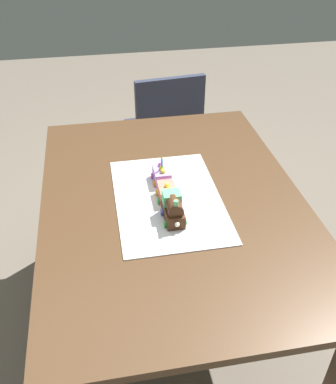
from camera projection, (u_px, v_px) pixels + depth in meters
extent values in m
plane|color=#6B6054|center=(172.00, 321.00, 2.10)|extent=(8.00, 8.00, 0.00)
cube|color=#4C331E|center=(173.00, 202.00, 1.67)|extent=(1.40, 1.00, 0.03)
cube|color=#4C331E|center=(227.00, 178.00, 2.46)|extent=(0.07, 0.07, 0.71)
cube|color=#4C331E|center=(70.00, 195.00, 2.34)|extent=(0.07, 0.07, 0.71)
cube|color=#2D3347|center=(162.00, 132.00, 2.74)|extent=(0.44, 0.44, 0.04)
cube|color=#2D3347|center=(170.00, 112.00, 2.47)|extent=(0.08, 0.40, 0.40)
cube|color=#2D3347|center=(179.00, 147.00, 3.04)|extent=(0.04, 0.04, 0.42)
cube|color=#2D3347|center=(132.00, 154.00, 2.96)|extent=(0.04, 0.04, 0.42)
cube|color=#2D3347|center=(195.00, 172.00, 2.78)|extent=(0.04, 0.04, 0.42)
cube|color=#2D3347|center=(144.00, 181.00, 2.70)|extent=(0.04, 0.04, 0.42)
cube|color=silver|center=(168.00, 199.00, 1.66)|extent=(0.60, 0.40, 0.00)
cube|color=#472816|center=(173.00, 214.00, 1.54)|extent=(0.12, 0.06, 0.05)
cylinder|color=#472816|center=(174.00, 207.00, 1.50)|extent=(0.08, 0.05, 0.05)
cube|color=#59CC7A|center=(172.00, 197.00, 1.54)|extent=(0.06, 0.06, 0.04)
cylinder|color=#59CC7A|center=(176.00, 204.00, 1.46)|extent=(0.02, 0.02, 0.03)
sphere|color=#F4EFCC|center=(177.00, 224.00, 1.48)|extent=(0.02, 0.02, 0.02)
cylinder|color=green|center=(185.00, 222.00, 1.53)|extent=(0.02, 0.01, 0.02)
cylinder|color=#D84CB2|center=(181.00, 210.00, 1.58)|extent=(0.02, 0.01, 0.02)
cylinder|color=green|center=(165.00, 224.00, 1.52)|extent=(0.02, 0.01, 0.02)
cylinder|color=#4C59D8|center=(162.00, 212.00, 1.57)|extent=(0.02, 0.01, 0.02)
cube|color=#F27260|center=(167.00, 192.00, 1.64)|extent=(0.10, 0.06, 0.06)
cylinder|color=#4C59D8|center=(178.00, 199.00, 1.64)|extent=(0.02, 0.01, 0.02)
cylinder|color=#4C59D8|center=(175.00, 190.00, 1.68)|extent=(0.02, 0.01, 0.02)
cylinder|color=green|center=(159.00, 201.00, 1.63)|extent=(0.02, 0.01, 0.02)
cylinder|color=yellow|center=(157.00, 192.00, 1.67)|extent=(0.02, 0.01, 0.02)
sphere|color=yellow|center=(167.00, 185.00, 1.62)|extent=(0.02, 0.02, 0.02)
sphere|color=orange|center=(168.00, 188.00, 1.60)|extent=(0.02, 0.02, 0.02)
cube|color=#AD84E0|center=(162.00, 175.00, 1.74)|extent=(0.10, 0.06, 0.06)
cylinder|color=#4C59D8|center=(172.00, 181.00, 1.73)|extent=(0.02, 0.01, 0.02)
cylinder|color=green|center=(169.00, 174.00, 1.78)|extent=(0.02, 0.01, 0.02)
cylinder|color=orange|center=(154.00, 183.00, 1.72)|extent=(0.02, 0.01, 0.02)
cylinder|color=#D84CB2|center=(152.00, 176.00, 1.77)|extent=(0.02, 0.01, 0.02)
sphere|color=yellow|center=(162.00, 168.00, 1.72)|extent=(0.02, 0.02, 0.02)
sphere|color=#D84CB2|center=(161.00, 165.00, 1.74)|extent=(0.02, 0.02, 0.02)
sphere|color=yellow|center=(163.00, 171.00, 1.70)|extent=(0.02, 0.02, 0.02)
cylinder|color=#4CA5E5|center=(162.00, 162.00, 1.70)|extent=(0.01, 0.01, 0.04)
cone|color=yellow|center=(162.00, 157.00, 1.68)|extent=(0.01, 0.01, 0.01)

